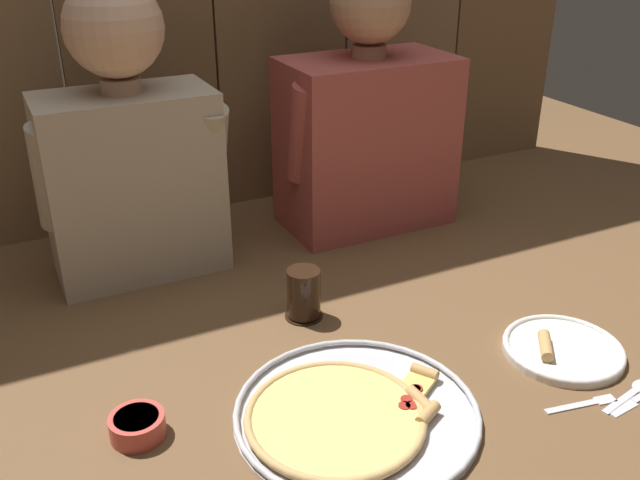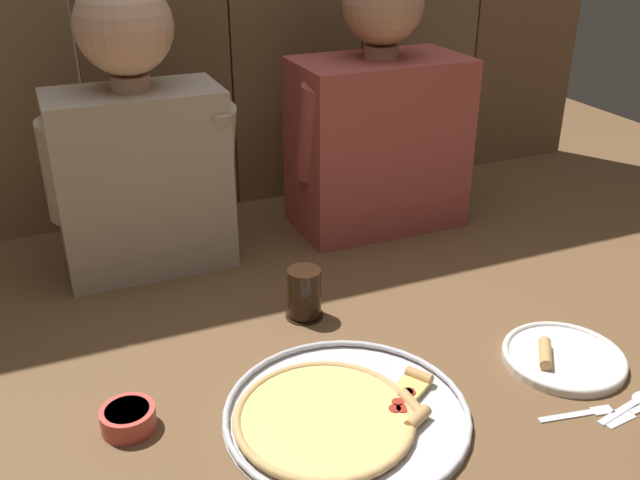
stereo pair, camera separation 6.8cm
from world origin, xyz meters
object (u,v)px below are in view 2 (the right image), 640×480
at_px(pizza_tray, 340,415).
at_px(drinking_glass, 304,294).
at_px(dipping_bowl, 128,417).
at_px(diner_left, 137,135).
at_px(diner_right, 379,114).
at_px(dinner_plate, 563,357).

distance_m(pizza_tray, drinking_glass, 0.32).
bearing_deg(dipping_bowl, drinking_glass, 27.63).
height_order(drinking_glass, dipping_bowl, drinking_glass).
xyz_separation_m(drinking_glass, diner_left, (-0.24, 0.35, 0.25)).
bearing_deg(dipping_bowl, pizza_tray, -19.79).
relative_size(pizza_tray, drinking_glass, 3.83).
relative_size(dipping_bowl, diner_left, 0.14).
xyz_separation_m(pizza_tray, dipping_bowl, (-0.31, 0.11, 0.01)).
distance_m(diner_left, diner_right, 0.58).
relative_size(dipping_bowl, diner_right, 0.14).
bearing_deg(dinner_plate, drinking_glass, 138.79).
xyz_separation_m(dipping_bowl, diner_left, (0.14, 0.55, 0.28)).
height_order(pizza_tray, diner_right, diner_right).
bearing_deg(diner_left, drinking_glass, -56.11).
bearing_deg(diner_left, diner_right, -0.03).
bearing_deg(drinking_glass, dipping_bowl, -152.37).
bearing_deg(diner_right, diner_left, 179.97).
xyz_separation_m(pizza_tray, drinking_glass, (0.06, 0.31, 0.04)).
relative_size(pizza_tray, diner_left, 0.63).
bearing_deg(diner_right, pizza_tray, -121.32).
xyz_separation_m(dinner_plate, diner_right, (-0.03, 0.68, 0.28)).
bearing_deg(pizza_tray, dinner_plate, -1.92).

